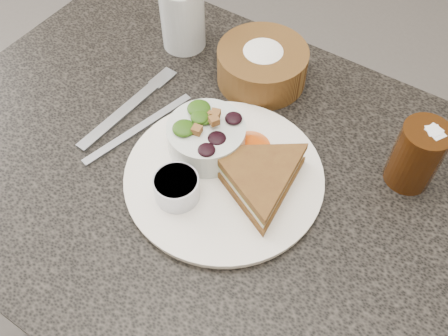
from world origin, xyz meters
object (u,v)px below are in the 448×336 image
Objects in this scene: sandwich at (259,178)px; cola_glass at (418,153)px; salad_bowl at (206,134)px; dressing_ramekin at (177,188)px; bread_basket at (262,60)px; water_glass at (183,17)px; dinner_plate at (224,177)px; dining_table at (218,269)px.

cola_glass is at bearing 64.65° from sandwich.
salad_bowl reaches higher than dressing_ramekin.
dressing_ramekin is 0.42× the size of bread_basket.
bread_basket is at bearing 144.46° from sandwich.
dressing_ramekin is at bearing -114.45° from sandwich.
dressing_ramekin is at bearing -84.11° from bread_basket.
bread_basket is at bearing -1.23° from water_glass.
sandwich is 2.60× the size of dressing_ramekin.
dinner_plate is at bearing -43.17° from water_glass.
salad_bowl is 0.20m from bread_basket.
dressing_ramekin is (-0.09, -0.08, -0.00)m from sandwich.
dinner_plate is 2.47× the size of cola_glass.
bread_basket reaches higher than dressing_ramekin.
dressing_ramekin is 0.36m from cola_glass.
sandwich is (0.06, 0.01, 0.03)m from dinner_plate.
dining_table is 0.42m from dressing_ramekin.
sandwich is at bearing -36.10° from water_glass.
sandwich is 0.24m from cola_glass.
dressing_ramekin is (-0.04, -0.07, 0.03)m from dinner_plate.
salad_bowl is 0.98× the size of water_glass.
dining_table is 14.77× the size of dressing_ramekin.
bread_basket reaches higher than dining_table.
cola_glass is 0.99× the size of water_glass.
dinner_plate is 0.06m from sandwich.
dining_table is at bearing -32.04° from salad_bowl.
cola_glass is at bearing -11.67° from bread_basket.
dressing_ramekin reaches higher than dining_table.
water_glass reaches higher than sandwich.
salad_bowl is at bearing -85.45° from bread_basket.
sandwich is 1.10× the size of bread_basket.
dining_table is 8.03× the size of water_glass.
salad_bowl is 0.32m from cola_glass.
dining_table is at bearing -78.31° from bread_basket.
bread_basket is (-0.07, 0.22, 0.04)m from dinner_plate.
dining_table is 5.69× the size of sandwich.
dinner_plate is at bearing -73.33° from bread_basket.
dining_table is at bearing -44.69° from water_glass.
bread_basket reaches higher than dinner_plate.
salad_bowl reaches higher than dining_table.
cola_glass reaches higher than salad_bowl.
water_glass is (-0.30, 0.22, 0.03)m from sandwich.
dinner_plate is at bearing 62.52° from dressing_ramekin.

